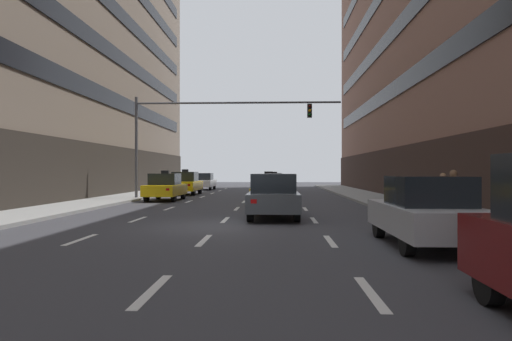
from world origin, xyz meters
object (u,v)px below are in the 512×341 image
Objects in this scene: car_driving_2 at (204,182)px; car_driving_0 at (273,182)px; taxi_driving_6 at (269,190)px; car_parked_1 at (426,212)px; taxi_driving_3 at (165,187)px; taxi_driving_4 at (186,183)px; car_driving_1 at (274,196)px; pedestrian_1 at (443,192)px; traffic_signal_0 at (203,124)px; taxi_driving_5 at (274,184)px; pedestrian_0 at (453,193)px.

car_driving_0 is at bearing -6.14° from car_driving_2.
car_parked_1 is (3.95, -13.23, 0.03)m from taxi_driving_6.
taxi_driving_3 is 6.85m from taxi_driving_4.
car_driving_0 is 0.95× the size of car_driving_1.
car_driving_0 is 2.70× the size of pedestrian_1.
taxi_driving_5 is at bearing 62.43° from traffic_signal_0.
car_driving_2 is 32.11m from pedestrian_0.
traffic_signal_0 reaches higher than car_driving_1.
taxi_driving_5 is (6.70, 2.36, -0.08)m from taxi_driving_4.
pedestrian_1 is (12.51, -11.32, 0.24)m from taxi_driving_3.
car_driving_2 is 20.58m from taxi_driving_6.
taxi_driving_4 is 1.11× the size of taxi_driving_5.
car_driving_2 is at bearing 108.29° from taxi_driving_6.
car_driving_1 reaches higher than car_driving_2.
taxi_driving_4 is 2.91× the size of pedestrian_1.
car_parked_1 is at bearing -72.38° from car_driving_2.
car_driving_0 is 16.76m from taxi_driving_3.
taxi_driving_5 is at bearing 19.39° from taxi_driving_4.
car_driving_0 is at bearing 102.73° from pedestrian_1.
traffic_signal_0 is (-4.28, -14.68, 3.93)m from car_driving_0.
pedestrian_0 is at bearing -59.17° from taxi_driving_4.
car_driving_1 is 19.40m from taxi_driving_5.
traffic_signal_0 is at bearing 114.89° from car_parked_1.
car_driving_0 is 18.83m from taxi_driving_6.
pedestrian_0 reaches higher than taxi_driving_3.
taxi_driving_6 reaches higher than car_driving_2.
taxi_driving_3 is 4.55m from traffic_signal_0.
taxi_driving_3 is 16.87m from pedestrian_1.
car_driving_2 is 0.97× the size of taxi_driving_3.
taxi_driving_6 is at bearing 106.62° from car_parked_1.
traffic_signal_0 is at bearing 134.75° from taxi_driving_6.
pedestrian_0 is (5.44, -3.32, 0.29)m from car_driving_1.
taxi_driving_3 is at bearing -125.53° from taxi_driving_5.
taxi_driving_4 is at bearing 120.83° from pedestrian_0.
taxi_driving_6 is 0.96× the size of car_parked_1.
car_driving_0 is 2.54× the size of pedestrian_0.
car_driving_0 is 0.93× the size of taxi_driving_4.
taxi_driving_6 is 2.69× the size of pedestrian_1.
taxi_driving_4 is at bearing 124.81° from pedestrian_1.
car_driving_1 is 1.01× the size of car_parked_1.
car_driving_0 is 1.00× the size of car_driving_2.
car_driving_2 is at bearing 104.36° from car_driving_1.
taxi_driving_5 is at bearing 88.74° from taxi_driving_6.
taxi_driving_3 is (0.16, -16.18, 0.03)m from car_driving_2.
pedestrian_0 reaches higher than taxi_driving_5.
taxi_driving_6 is at bearing -91.26° from taxi_driving_5.
taxi_driving_4 reaches higher than taxi_driving_6.
car_driving_0 is 6.66m from car_driving_2.
traffic_signal_0 is (2.30, -6.06, 3.87)m from taxi_driving_4.
car_parked_1 is at bearing -73.38° from taxi_driving_6.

